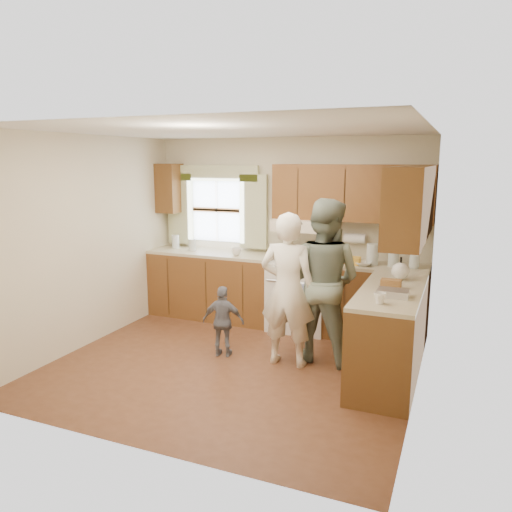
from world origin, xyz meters
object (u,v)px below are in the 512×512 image
at_px(child, 223,321).
at_px(stove, 300,294).
at_px(woman_left, 288,290).
at_px(woman_right, 323,281).

bearing_deg(child, stove, -123.80).
height_order(stove, woman_left, woman_left).
bearing_deg(woman_right, child, 27.19).
distance_m(woman_left, woman_right, 0.43).
height_order(stove, woman_right, woman_right).
bearing_deg(child, woman_left, 174.24).
bearing_deg(woman_left, woman_right, -139.14).
bearing_deg(woman_left, stove, -80.49).
relative_size(stove, child, 1.31).
relative_size(stove, woman_right, 0.59).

